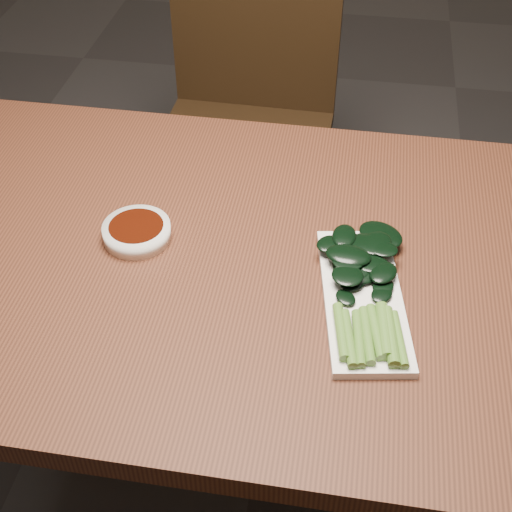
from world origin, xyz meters
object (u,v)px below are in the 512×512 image
object	(u,v)px
serving_plate	(363,298)
sauce_bowl	(137,232)
chair_far	(246,116)
table	(248,286)
gai_lan	(363,275)

from	to	relation	value
serving_plate	sauce_bowl	bearing A→B (deg)	167.13
chair_far	sauce_bowl	world-z (taller)	chair_far
table	chair_far	bearing A→B (deg)	100.11
sauce_bowl	gai_lan	distance (m)	0.38
serving_plate	table	bearing A→B (deg)	158.24
chair_far	gai_lan	xyz separation A→B (m)	(0.34, -0.89, 0.29)
sauce_bowl	chair_far	bearing A→B (deg)	87.40
serving_plate	gai_lan	distance (m)	0.04
sauce_bowl	gai_lan	xyz separation A→B (m)	(0.37, -0.05, 0.01)
table	serving_plate	bearing A→B (deg)	-21.76
chair_far	gai_lan	bearing A→B (deg)	-67.99
chair_far	gai_lan	distance (m)	0.99
sauce_bowl	gai_lan	world-z (taller)	gai_lan
sauce_bowl	gai_lan	bearing A→B (deg)	-8.28
sauce_bowl	serving_plate	size ratio (longest dim) A/B	0.36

